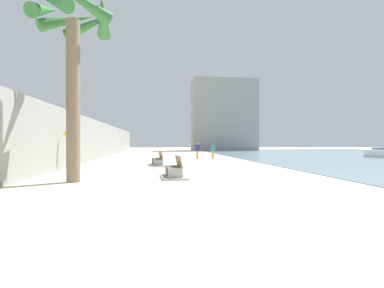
{
  "coord_description": "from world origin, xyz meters",
  "views": [
    {
      "loc": [
        -1.69,
        -9.5,
        1.57
      ],
      "look_at": [
        1.28,
        15.54,
        1.42
      ],
      "focal_mm": 27.64,
      "sensor_mm": 36.0,
      "label": 1
    }
  ],
  "objects_px": {
    "bench_far": "(158,162)",
    "pedestrian_sign": "(71,143)",
    "person_walking": "(197,150)",
    "palm_tree": "(73,38)",
    "person_standing": "(213,149)",
    "bench_near": "(174,172)"
  },
  "relations": [
    {
      "from": "bench_far",
      "to": "pedestrian_sign",
      "type": "bearing_deg",
      "value": -150.97
    },
    {
      "from": "person_walking",
      "to": "pedestrian_sign",
      "type": "distance_m",
      "value": 13.09
    },
    {
      "from": "palm_tree",
      "to": "person_standing",
      "type": "xyz_separation_m",
      "value": [
        8.52,
        15.26,
        -4.8
      ]
    },
    {
      "from": "bench_far",
      "to": "palm_tree",
      "type": "bearing_deg",
      "value": -113.12
    },
    {
      "from": "person_standing",
      "to": "bench_far",
      "type": "bearing_deg",
      "value": -124.82
    },
    {
      "from": "palm_tree",
      "to": "bench_far",
      "type": "relative_size",
      "value": 3.44
    },
    {
      "from": "palm_tree",
      "to": "person_standing",
      "type": "height_order",
      "value": "palm_tree"
    },
    {
      "from": "palm_tree",
      "to": "bench_far",
      "type": "bearing_deg",
      "value": 66.88
    },
    {
      "from": "palm_tree",
      "to": "bench_near",
      "type": "distance_m",
      "value": 6.86
    },
    {
      "from": "palm_tree",
      "to": "bench_near",
      "type": "bearing_deg",
      "value": 12.78
    },
    {
      "from": "person_walking",
      "to": "person_standing",
      "type": "xyz_separation_m",
      "value": [
        1.51,
        0.27,
        0.01
      ]
    },
    {
      "from": "bench_near",
      "to": "pedestrian_sign",
      "type": "height_order",
      "value": "pedestrian_sign"
    },
    {
      "from": "bench_far",
      "to": "pedestrian_sign",
      "type": "height_order",
      "value": "pedestrian_sign"
    },
    {
      "from": "bench_far",
      "to": "person_walking",
      "type": "xyz_separation_m",
      "value": [
        3.69,
        7.2,
        0.65
      ]
    },
    {
      "from": "bench_near",
      "to": "bench_far",
      "type": "distance_m",
      "value": 6.91
    },
    {
      "from": "palm_tree",
      "to": "person_walking",
      "type": "height_order",
      "value": "palm_tree"
    },
    {
      "from": "palm_tree",
      "to": "bench_far",
      "type": "xyz_separation_m",
      "value": [
        3.33,
        7.79,
        -5.46
      ]
    },
    {
      "from": "bench_far",
      "to": "person_walking",
      "type": "height_order",
      "value": "person_walking"
    },
    {
      "from": "pedestrian_sign",
      "to": "palm_tree",
      "type": "bearing_deg",
      "value": -73.29
    },
    {
      "from": "bench_near",
      "to": "bench_far",
      "type": "bearing_deg",
      "value": 95.94
    },
    {
      "from": "person_walking",
      "to": "pedestrian_sign",
      "type": "xyz_separation_m",
      "value": [
        -8.54,
        -9.89,
        0.65
      ]
    },
    {
      "from": "bench_near",
      "to": "bench_far",
      "type": "relative_size",
      "value": 0.98
    }
  ]
}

